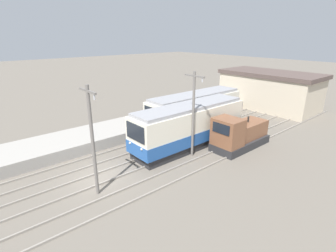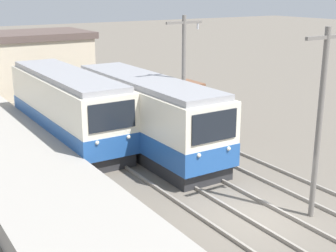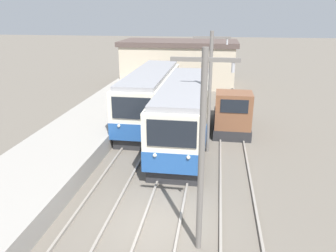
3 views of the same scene
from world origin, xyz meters
name	(u,v)px [view 2 (image 2 of 3)]	position (x,y,z in m)	size (l,w,h in m)	color
ground_plane	(259,217)	(0.00, 0.00, 0.00)	(200.00, 200.00, 0.00)	#665E54
track_left	(202,235)	(-2.60, 0.00, 0.07)	(1.54, 60.00, 0.14)	gray
track_center	(263,214)	(0.20, 0.00, 0.07)	(1.54, 60.00, 0.14)	gray
track_right	(318,196)	(3.20, 0.00, 0.07)	(1.54, 60.00, 0.14)	gray
commuter_train_left	(68,110)	(-2.60, 12.25, 1.77)	(2.84, 11.23, 3.82)	#28282B
commuter_train_center	(146,118)	(0.20, 8.62, 1.77)	(2.84, 11.33, 3.83)	#28282B
shunting_locomotive	(164,108)	(3.20, 11.70, 1.21)	(2.40, 5.77, 3.00)	#28282B
catenary_mast_near	(320,118)	(1.71, -0.93, 3.75)	(2.00, 0.20, 6.87)	slate
catenary_mast_mid	(184,80)	(1.71, 7.47, 3.75)	(2.00, 0.20, 6.87)	slate
station_building	(9,64)	(-2.18, 26.00, 2.44)	(12.60, 6.30, 4.83)	beige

